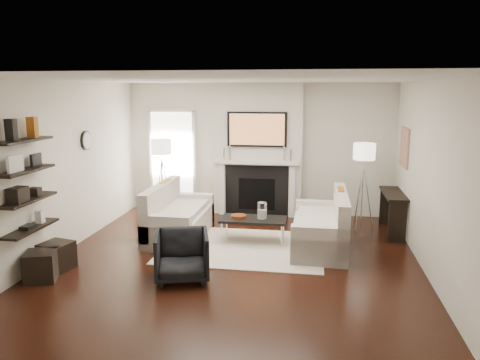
% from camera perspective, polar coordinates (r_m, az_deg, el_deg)
% --- Properties ---
extents(room_envelope, '(6.00, 6.00, 6.00)m').
position_cam_1_polar(room_envelope, '(6.79, -0.81, 0.71)').
color(room_envelope, black).
rests_on(room_envelope, ground).
extents(chimney_breast, '(1.80, 0.25, 2.70)m').
position_cam_1_polar(chimney_breast, '(9.60, 2.19, 3.71)').
color(chimney_breast, silver).
rests_on(chimney_breast, floor).
extents(fireplace_surround, '(1.30, 0.02, 1.04)m').
position_cam_1_polar(fireplace_surround, '(9.61, 2.05, -1.31)').
color(fireplace_surround, black).
rests_on(fireplace_surround, floor).
extents(firebox, '(0.75, 0.02, 0.65)m').
position_cam_1_polar(firebox, '(9.62, 2.05, -1.73)').
color(firebox, black).
rests_on(firebox, floor).
extents(mantel_pilaster_l, '(0.12, 0.08, 1.10)m').
position_cam_1_polar(mantel_pilaster_l, '(9.68, -2.20, -1.03)').
color(mantel_pilaster_l, white).
rests_on(mantel_pilaster_l, floor).
extents(mantel_pilaster_r, '(0.12, 0.08, 1.10)m').
position_cam_1_polar(mantel_pilaster_r, '(9.51, 6.34, -1.31)').
color(mantel_pilaster_r, white).
rests_on(mantel_pilaster_r, floor).
extents(mantel_shelf, '(1.70, 0.18, 0.07)m').
position_cam_1_polar(mantel_shelf, '(9.45, 2.04, 2.18)').
color(mantel_shelf, white).
rests_on(mantel_shelf, chimney_breast).
extents(tv_body, '(1.20, 0.06, 0.70)m').
position_cam_1_polar(tv_body, '(9.40, 2.09, 6.19)').
color(tv_body, black).
rests_on(tv_body, chimney_breast).
extents(tv_screen, '(1.10, 0.00, 0.62)m').
position_cam_1_polar(tv_screen, '(9.36, 2.06, 6.17)').
color(tv_screen, '#BF723F').
rests_on(tv_screen, tv_body).
extents(candlestick_l_tall, '(0.04, 0.04, 0.30)m').
position_cam_1_polar(candlestick_l_tall, '(9.51, -1.24, 3.38)').
color(candlestick_l_tall, silver).
rests_on(candlestick_l_tall, mantel_shelf).
extents(candlestick_l_short, '(0.04, 0.04, 0.24)m').
position_cam_1_polar(candlestick_l_short, '(9.54, -2.01, 3.21)').
color(candlestick_l_short, silver).
rests_on(candlestick_l_short, mantel_shelf).
extents(candlestick_r_tall, '(0.04, 0.04, 0.30)m').
position_cam_1_polar(candlestick_r_tall, '(9.38, 5.40, 3.22)').
color(candlestick_r_tall, silver).
rests_on(candlestick_r_tall, mantel_shelf).
extents(candlestick_r_short, '(0.04, 0.04, 0.24)m').
position_cam_1_polar(candlestick_r_short, '(9.38, 6.19, 3.02)').
color(candlestick_r_short, silver).
rests_on(candlestick_r_short, mantel_shelf).
extents(hallway_panel, '(0.90, 0.02, 2.10)m').
position_cam_1_polar(hallway_panel, '(10.13, -8.19, 2.27)').
color(hallway_panel, white).
rests_on(hallway_panel, floor).
extents(door_trim_l, '(0.06, 0.06, 2.16)m').
position_cam_1_polar(door_trim_l, '(10.27, -10.79, 2.30)').
color(door_trim_l, white).
rests_on(door_trim_l, floor).
extents(door_trim_r, '(0.06, 0.06, 2.16)m').
position_cam_1_polar(door_trim_r, '(9.98, -5.60, 2.20)').
color(door_trim_r, white).
rests_on(door_trim_r, floor).
extents(door_trim_top, '(1.02, 0.06, 0.06)m').
position_cam_1_polar(door_trim_top, '(10.01, -8.40, 8.38)').
color(door_trim_top, white).
rests_on(door_trim_top, wall_back).
extents(rug, '(2.60, 2.00, 0.01)m').
position_cam_1_polar(rug, '(7.78, 0.40, -8.19)').
color(rug, beige).
rests_on(rug, floor).
extents(loveseat_left_base, '(0.85, 1.80, 0.42)m').
position_cam_1_polar(loveseat_left_base, '(8.36, -7.35, -5.44)').
color(loveseat_left_base, beige).
rests_on(loveseat_left_base, floor).
extents(loveseat_left_back, '(0.18, 1.80, 0.80)m').
position_cam_1_polar(loveseat_left_back, '(8.38, -9.60, -3.23)').
color(loveseat_left_back, beige).
rests_on(loveseat_left_back, floor).
extents(loveseat_left_arm_n, '(0.85, 0.18, 0.60)m').
position_cam_1_polar(loveseat_left_arm_n, '(7.60, -9.11, -6.46)').
color(loveseat_left_arm_n, beige).
rests_on(loveseat_left_arm_n, floor).
extents(loveseat_left_arm_s, '(0.85, 0.18, 0.60)m').
position_cam_1_polar(loveseat_left_arm_s, '(9.09, -5.91, -3.49)').
color(loveseat_left_arm_s, beige).
rests_on(loveseat_left_arm_s, floor).
extents(loveseat_left_cushion, '(0.63, 1.44, 0.10)m').
position_cam_1_polar(loveseat_left_cushion, '(8.28, -7.06, -3.73)').
color(loveseat_left_cushion, beige).
rests_on(loveseat_left_cushion, loveseat_left_base).
extents(pillow_left_orange, '(0.10, 0.42, 0.42)m').
position_cam_1_polar(pillow_left_orange, '(8.61, -9.00, -1.44)').
color(pillow_left_orange, '#AC5B15').
rests_on(pillow_left_orange, loveseat_left_cushion).
extents(pillow_left_charcoal, '(0.10, 0.40, 0.40)m').
position_cam_1_polar(pillow_left_charcoal, '(8.06, -10.33, -2.40)').
color(pillow_left_charcoal, black).
rests_on(pillow_left_charcoal, loveseat_left_cushion).
extents(loveseat_right_base, '(0.85, 1.80, 0.42)m').
position_cam_1_polar(loveseat_right_base, '(7.82, 9.64, -6.67)').
color(loveseat_right_base, beige).
rests_on(loveseat_right_base, floor).
extents(loveseat_right_back, '(0.18, 1.80, 0.80)m').
position_cam_1_polar(loveseat_right_back, '(7.74, 12.20, -4.51)').
color(loveseat_right_back, beige).
rests_on(loveseat_right_back, floor).
extents(loveseat_right_arm_n, '(0.85, 0.18, 0.60)m').
position_cam_1_polar(loveseat_right_arm_n, '(7.02, 9.68, -7.95)').
color(loveseat_right_arm_n, beige).
rests_on(loveseat_right_arm_n, floor).
extents(loveseat_right_arm_s, '(0.85, 0.18, 0.60)m').
position_cam_1_polar(loveseat_right_arm_s, '(8.57, 9.63, -4.48)').
color(loveseat_right_arm_s, beige).
rests_on(loveseat_right_arm_s, floor).
extents(loveseat_right_cushion, '(0.63, 1.44, 0.10)m').
position_cam_1_polar(loveseat_right_cushion, '(7.74, 9.33, -4.83)').
color(loveseat_right_cushion, beige).
rests_on(loveseat_right_cushion, loveseat_right_base).
extents(pillow_right_orange, '(0.10, 0.42, 0.42)m').
position_cam_1_polar(pillow_right_orange, '(7.98, 12.15, -2.53)').
color(pillow_right_orange, '#AC5B15').
rests_on(pillow_right_orange, loveseat_right_cushion).
extents(pillow_right_charcoal, '(0.10, 0.40, 0.40)m').
position_cam_1_polar(pillow_right_charcoal, '(7.40, 12.37, -3.67)').
color(pillow_right_charcoal, black).
rests_on(pillow_right_charcoal, loveseat_right_cushion).
extents(coffee_table, '(1.10, 0.55, 0.04)m').
position_cam_1_polar(coffee_table, '(7.93, 1.62, -4.83)').
color(coffee_table, black).
rests_on(coffee_table, floor).
extents(coffee_leg_nw, '(0.02, 0.02, 0.38)m').
position_cam_1_polar(coffee_leg_nw, '(7.87, -2.24, -6.57)').
color(coffee_leg_nw, silver).
rests_on(coffee_leg_nw, floor).
extents(coffee_leg_ne, '(0.02, 0.02, 0.38)m').
position_cam_1_polar(coffee_leg_ne, '(7.74, 5.09, -6.91)').
color(coffee_leg_ne, silver).
rests_on(coffee_leg_ne, floor).
extents(coffee_leg_sw, '(0.02, 0.02, 0.38)m').
position_cam_1_polar(coffee_leg_sw, '(8.28, -1.63, -5.67)').
color(coffee_leg_sw, silver).
rests_on(coffee_leg_sw, floor).
extents(coffee_leg_se, '(0.02, 0.02, 0.38)m').
position_cam_1_polar(coffee_leg_se, '(8.16, 5.32, -5.97)').
color(coffee_leg_se, silver).
rests_on(coffee_leg_se, floor).
extents(hurricane_glass, '(0.16, 0.16, 0.28)m').
position_cam_1_polar(hurricane_glass, '(7.87, 2.71, -3.75)').
color(hurricane_glass, white).
rests_on(hurricane_glass, coffee_table).
extents(hurricane_candle, '(0.11, 0.11, 0.17)m').
position_cam_1_polar(hurricane_candle, '(7.89, 2.71, -4.21)').
color(hurricane_candle, white).
rests_on(hurricane_candle, coffee_table).
extents(copper_bowl, '(0.26, 0.26, 0.04)m').
position_cam_1_polar(copper_bowl, '(7.96, -0.16, -4.44)').
color(copper_bowl, '#AC491C').
rests_on(copper_bowl, coffee_table).
extents(armchair, '(0.87, 0.84, 0.73)m').
position_cam_1_polar(armchair, '(6.49, -7.11, -8.85)').
color(armchair, black).
rests_on(armchair, floor).
extents(lamp_left_post, '(0.02, 0.02, 1.20)m').
position_cam_1_polar(lamp_left_post, '(9.54, -9.41, -1.05)').
color(lamp_left_post, silver).
rests_on(lamp_left_post, floor).
extents(lamp_left_shade, '(0.40, 0.40, 0.30)m').
position_cam_1_polar(lamp_left_shade, '(9.40, -9.57, 4.03)').
color(lamp_left_shade, white).
rests_on(lamp_left_shade, lamp_left_post).
extents(lamp_left_leg_a, '(0.25, 0.02, 1.23)m').
position_cam_1_polar(lamp_left_leg_a, '(9.50, -8.78, -1.07)').
color(lamp_left_leg_a, silver).
rests_on(lamp_left_leg_a, floor).
extents(lamp_left_leg_b, '(0.14, 0.22, 1.23)m').
position_cam_1_polar(lamp_left_leg_b, '(9.64, -9.54, -0.92)').
color(lamp_left_leg_b, silver).
rests_on(lamp_left_leg_b, floor).
extents(lamp_left_leg_c, '(0.14, 0.22, 1.23)m').
position_cam_1_polar(lamp_left_leg_c, '(9.47, -9.91, -1.15)').
color(lamp_left_leg_c, silver).
rests_on(lamp_left_leg_c, floor).
extents(lamp_right_post, '(0.02, 0.02, 1.20)m').
position_cam_1_polar(lamp_right_post, '(8.99, 14.66, -1.99)').
color(lamp_right_post, silver).
rests_on(lamp_right_post, floor).
extents(lamp_right_shade, '(0.40, 0.40, 0.30)m').
position_cam_1_polar(lamp_right_shade, '(8.85, 14.92, 3.39)').
color(lamp_right_shade, white).
rests_on(lamp_right_shade, lamp_right_post).
extents(lamp_right_leg_a, '(0.25, 0.02, 1.23)m').
position_cam_1_polar(lamp_right_leg_a, '(9.00, 15.35, -2.01)').
color(lamp_right_leg_a, silver).
rests_on(lamp_right_leg_a, floor).
extents(lamp_right_leg_b, '(0.14, 0.22, 1.23)m').
position_cam_1_polar(lamp_right_leg_b, '(9.08, 14.26, -1.85)').
color(lamp_right_leg_b, silver).
rests_on(lamp_right_leg_b, floor).
extents(lamp_right_leg_c, '(0.14, 0.22, 1.23)m').
position_cam_1_polar(lamp_right_leg_c, '(8.89, 14.36, -2.11)').
color(lamp_right_leg_c, silver).
rests_on(lamp_right_leg_c, floor).
extents(console_top, '(0.35, 1.20, 0.04)m').
position_cam_1_polar(console_top, '(8.80, 18.21, -1.59)').
color(console_top, black).
rests_on(console_top, floor).
extents(console_leg_n, '(0.30, 0.04, 0.71)m').
position_cam_1_polar(console_leg_n, '(8.36, 18.62, -4.91)').
color(console_leg_n, black).
rests_on(console_leg_n, floor).
extents(console_leg_s, '(0.30, 0.04, 0.71)m').
position_cam_1_polar(console_leg_s, '(9.41, 17.57, -3.11)').
color(console_leg_s, black).
rests_on(console_leg_s, floor).
extents(wall_art, '(0.03, 0.70, 0.70)m').
position_cam_1_polar(wall_art, '(8.82, 19.43, 3.77)').
color(wall_art, '#AA6F55').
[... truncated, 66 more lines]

